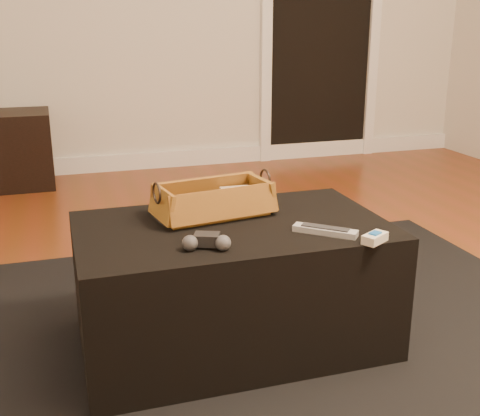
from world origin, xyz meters
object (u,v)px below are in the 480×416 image
object	(u,v)px
ottoman	(233,284)
game_controller	(207,242)
wicker_basket	(213,202)
tv_remote	(210,210)
silver_remote	(325,230)
cream_gadget	(375,238)

from	to	relation	value
ottoman	game_controller	world-z (taller)	game_controller
wicker_basket	tv_remote	bearing A→B (deg)	-133.90
silver_remote	cream_gadget	size ratio (longest dim) A/B	1.88
wicker_basket	game_controller	bearing A→B (deg)	-108.69
wicker_basket	game_controller	world-z (taller)	wicker_basket
silver_remote	ottoman	bearing A→B (deg)	145.66
game_controller	silver_remote	distance (m)	0.38
game_controller	tv_remote	bearing A→B (deg)	73.42
cream_gadget	silver_remote	bearing A→B (deg)	133.80
ottoman	wicker_basket	size ratio (longest dim) A/B	2.35
tv_remote	game_controller	world-z (taller)	game_controller
ottoman	cream_gadget	xyz separation A→B (m)	(0.36, -0.28, 0.22)
silver_remote	cream_gadget	bearing A→B (deg)	-46.20
wicker_basket	game_controller	distance (m)	0.31
game_controller	cream_gadget	distance (m)	0.50
game_controller	ottoman	bearing A→B (deg)	54.48
ottoman	wicker_basket	bearing A→B (deg)	106.63
wicker_basket	cream_gadget	distance (m)	0.55
ottoman	silver_remote	xyz separation A→B (m)	(0.25, -0.17, 0.22)
tv_remote	game_controller	xyz separation A→B (m)	(-0.08, -0.28, -0.00)
wicker_basket	silver_remote	world-z (taller)	wicker_basket
wicker_basket	cream_gadget	world-z (taller)	wicker_basket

